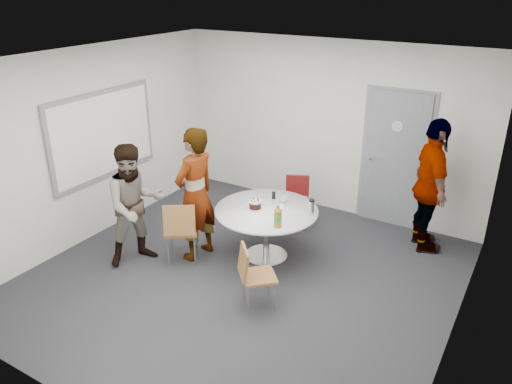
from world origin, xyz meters
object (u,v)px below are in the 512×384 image
Objects in this scene: whiteboard at (103,135)px; person_right at (431,186)px; chair_near_left at (181,227)px; person_main at (195,195)px; person_left at (135,205)px; chair_near_right at (252,272)px; table at (267,217)px; door at (394,160)px; chair_far at (297,196)px.

whiteboard reaches higher than person_right.
person_right is (2.64, 2.06, 0.39)m from chair_near_left.
person_main reaches higher than person_left.
chair_near_left reaches higher than chair_near_right.
person_right is at bearing 37.69° from table.
person_left reaches higher than chair_near_right.
person_right reaches higher than chair_near_right.
door reaches higher than person_main.
door is 2.39× the size of chair_near_left.
door is 2.72× the size of chair_far.
chair_near_right is 0.48× the size of person_left.
person_right is at bearing 107.83° from chair_near_right.
door reaches higher than table.
table is at bearing 99.85° from person_right.
chair_near_left is at bearing -11.07° from whiteboard.
chair_far is at bearing -146.44° from door.
whiteboard is 1.33m from person_left.
person_main reaches higher than table.
person_main is at bearing -129.64° from door.
door reaches higher than person_right.
person_main is (1.64, -0.04, -0.54)m from whiteboard.
person_right is at bearing 131.30° from person_main.
person_left is (-1.83, 0.11, 0.34)m from chair_near_right.
whiteboard is 1.85m from chair_near_left.
door is at bearing -170.57° from chair_far.
chair_far is 1.75m from person_main.
chair_near_left is (-1.98, -2.59, -0.48)m from door.
door is 0.85m from person_right.
table is at bearing 71.37° from chair_far.
chair_near_right is at bearing 122.89° from person_right.
door is at bearing 32.66° from whiteboard.
table is 1.13m from chair_near_right.
person_left is 0.87× the size of person_right.
person_right is (2.59, 1.79, 0.03)m from person_main.
whiteboard is 1.39× the size of table.
person_main is (-1.24, 0.61, 0.44)m from chair_near_right.
whiteboard reaches higher than person_left.
whiteboard is 1.02× the size of person_right.
whiteboard is (-3.56, -2.28, 0.42)m from door.
door is 1.30× the size of person_left.
table is 1.14m from chair_near_left.
whiteboard is at bearing -84.88° from person_main.
person_left is at bearing -43.23° from person_main.
door is 2.21m from table.
person_main is (-1.92, -2.32, -0.12)m from door.
whiteboard reaches higher than person_main.
person_main is at bearing -20.16° from person_left.
chair_near_right is 1.87m from person_left.
door reaches higher than whiteboard.
chair_far is (-0.51, 2.14, -0.00)m from chair_near_right.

